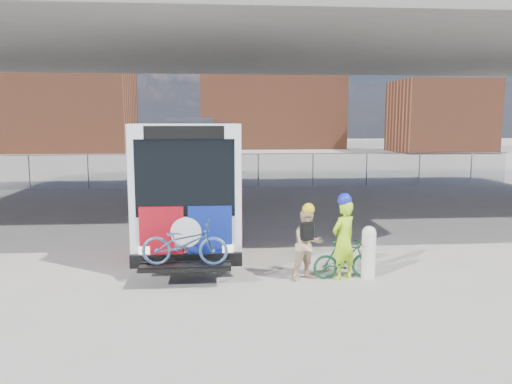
{
  "coord_description": "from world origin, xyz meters",
  "views": [
    {
      "loc": [
        -1.32,
        -14.76,
        3.64
      ],
      "look_at": [
        -0.17,
        -0.75,
        1.6
      ],
      "focal_mm": 35.0,
      "sensor_mm": 36.0,
      "label": 1
    }
  ],
  "objects": [
    {
      "name": "cyclist_hivis",
      "position": [
        1.6,
        -3.82,
        0.96
      ],
      "size": [
        0.8,
        0.73,
        2.0
      ],
      "rotation": [
        0.0,
        0.0,
        3.72
      ],
      "color": "#B1F219",
      "rests_on": "ground"
    },
    {
      "name": "smokestack",
      "position": [
        14.0,
        55.0,
        12.5
      ],
      "size": [
        2.2,
        2.2,
        25.0
      ],
      "primitive_type": "cylinder",
      "color": "brown",
      "rests_on": "ground"
    },
    {
      "name": "bike_parked",
      "position": [
        1.64,
        -3.82,
        0.45
      ],
      "size": [
        1.53,
        0.54,
        0.9
      ],
      "primitive_type": "imported",
      "rotation": [
        0.0,
        0.0,
        1.65
      ],
      "color": "#154428",
      "rests_on": "ground"
    },
    {
      "name": "ground",
      "position": [
        0.0,
        0.0,
        0.0
      ],
      "size": [
        160.0,
        160.0,
        0.0
      ],
      "primitive_type": "plane",
      "color": "#9E9991",
      "rests_on": "ground"
    },
    {
      "name": "chainlink_fence",
      "position": [
        0.0,
        12.0,
        1.42
      ],
      "size": [
        30.0,
        0.06,
        30.0
      ],
      "color": "gray",
      "rests_on": "ground"
    },
    {
      "name": "brick_buildings",
      "position": [
        1.23,
        48.23,
        5.42
      ],
      "size": [
        54.0,
        22.0,
        12.0
      ],
      "color": "brown",
      "rests_on": "ground"
    },
    {
      "name": "cyclist_tan",
      "position": [
        0.77,
        -3.82,
        0.84
      ],
      "size": [
        0.97,
        0.88,
        1.78
      ],
      "rotation": [
        0.0,
        0.0,
        0.42
      ],
      "color": "#D3AD87",
      "rests_on": "ground"
    },
    {
      "name": "bus",
      "position": [
        -2.0,
        2.49,
        2.11
      ],
      "size": [
        2.67,
        12.96,
        3.69
      ],
      "color": "silver",
      "rests_on": "ground"
    },
    {
      "name": "bollard",
      "position": [
        2.19,
        -3.82,
        0.66
      ],
      "size": [
        0.32,
        0.32,
        1.23
      ],
      "color": "silver",
      "rests_on": "ground"
    },
    {
      "name": "overpass",
      "position": [
        0.0,
        4.0,
        6.54
      ],
      "size": [
        40.0,
        16.0,
        7.95
      ],
      "color": "#605E59",
      "rests_on": "ground"
    }
  ]
}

